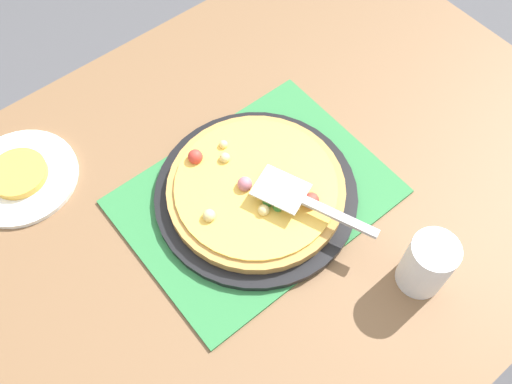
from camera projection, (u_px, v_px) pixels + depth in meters
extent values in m
plane|color=#4C4C51|center=(256.00, 320.00, 1.70)|extent=(8.00, 8.00, 0.00)
cube|color=brown|center=(256.00, 201.00, 1.06)|extent=(1.40, 1.00, 0.03)
cube|color=brown|center=(325.00, 56.00, 1.77)|extent=(0.07, 0.07, 0.72)
cube|color=#2D753D|center=(256.00, 197.00, 1.05)|extent=(0.48, 0.36, 0.01)
cylinder|color=black|center=(256.00, 194.00, 1.04)|extent=(0.38, 0.38, 0.01)
cylinder|color=#B78442|center=(256.00, 189.00, 1.02)|extent=(0.33, 0.33, 0.02)
cylinder|color=#EAB747|center=(256.00, 186.00, 1.01)|extent=(0.30, 0.30, 0.01)
sphere|color=red|center=(311.00, 200.00, 0.99)|extent=(0.03, 0.03, 0.03)
sphere|color=red|center=(195.00, 157.00, 1.03)|extent=(0.03, 0.03, 0.03)
sphere|color=#E5CC7F|center=(209.00, 216.00, 0.97)|extent=(0.02, 0.02, 0.02)
sphere|color=#E5CC7F|center=(223.00, 145.00, 1.05)|extent=(0.02, 0.02, 0.02)
sphere|color=#E5CC7F|center=(264.00, 210.00, 0.98)|extent=(0.02, 0.02, 0.02)
sphere|color=#338433|center=(280.00, 205.00, 0.98)|extent=(0.02, 0.02, 0.02)
sphere|color=#E5CC7F|center=(225.00, 158.00, 1.03)|extent=(0.02, 0.02, 0.02)
sphere|color=#B76675|center=(245.00, 184.00, 1.00)|extent=(0.03, 0.03, 0.03)
sphere|color=#338433|center=(268.00, 202.00, 0.99)|extent=(0.02, 0.02, 0.02)
sphere|color=#338433|center=(273.00, 173.00, 1.02)|extent=(0.02, 0.02, 0.02)
cylinder|color=white|center=(21.00, 177.00, 1.07)|extent=(0.22, 0.22, 0.01)
cylinder|color=gold|center=(18.00, 173.00, 1.06)|extent=(0.11, 0.11, 0.02)
cylinder|color=white|center=(427.00, 264.00, 0.92)|extent=(0.08, 0.08, 0.12)
cube|color=silver|center=(281.00, 189.00, 0.98)|extent=(0.10, 0.11, 0.00)
cube|color=#B2B2B7|center=(340.00, 217.00, 0.95)|extent=(0.07, 0.14, 0.01)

